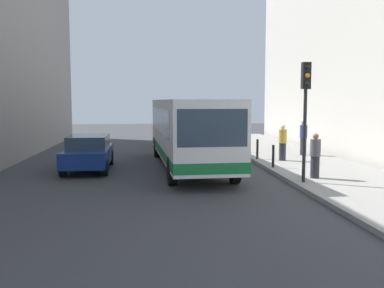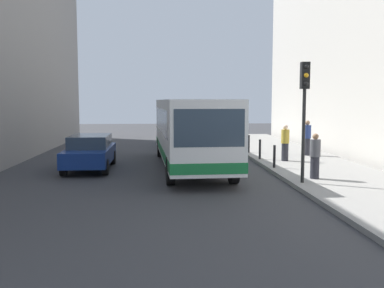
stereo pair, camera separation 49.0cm
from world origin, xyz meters
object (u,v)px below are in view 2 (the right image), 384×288
(bus, at_px, (189,129))
(car_beside_bus, at_px, (90,151))
(car_behind_bus, at_px, (184,134))
(pedestrian_mid_sidewalk, at_px, (285,143))
(bollard_far, at_px, (249,144))
(bollard_near, at_px, (274,156))
(pedestrian_near_signal, at_px, (315,156))
(bollard_mid, at_px, (260,149))
(pedestrian_far_sidewalk, at_px, (307,138))
(traffic_light, at_px, (304,99))

(bus, bearing_deg, car_beside_bus, 1.63)
(car_behind_bus, height_order, pedestrian_mid_sidewalk, pedestrian_mid_sidewalk)
(bollard_far, relative_size, pedestrian_mid_sidewalk, 0.56)
(bollard_near, xyz_separation_m, pedestrian_near_signal, (0.79, -2.64, 0.34))
(bus, xyz_separation_m, bollard_mid, (3.49, 1.37, -1.10))
(bollard_far, distance_m, pedestrian_near_signal, 8.09)
(car_behind_bus, bearing_deg, car_beside_bus, 62.14)
(bollard_near, xyz_separation_m, bollard_mid, (0.00, 2.70, 0.00))
(car_behind_bus, height_order, bollard_mid, car_behind_bus)
(bus, relative_size, bollard_mid, 11.72)
(bollard_near, distance_m, pedestrian_far_sidewalk, 4.87)
(bus, xyz_separation_m, pedestrian_far_sidewalk, (6.25, 2.66, -0.67))
(bollard_mid, distance_m, pedestrian_mid_sidewalk, 1.29)
(traffic_light, xyz_separation_m, bollard_far, (-0.10, 8.78, -2.38))
(pedestrian_mid_sidewalk, bearing_deg, pedestrian_far_sidewalk, -52.79)
(traffic_light, bearing_deg, car_behind_bus, 103.59)
(bollard_near, bearing_deg, bollard_far, 90.00)
(car_behind_bus, height_order, bollard_near, car_behind_bus)
(bus, distance_m, traffic_light, 6.06)
(pedestrian_near_signal, relative_size, pedestrian_mid_sidewalk, 0.97)
(bollard_mid, relative_size, pedestrian_mid_sidewalk, 0.56)
(bollard_far, bearing_deg, traffic_light, -89.35)
(traffic_light, bearing_deg, bollard_far, 90.65)
(bollard_far, relative_size, pedestrian_near_signal, 0.58)
(bollard_far, distance_m, pedestrian_mid_sidewalk, 3.53)
(pedestrian_near_signal, distance_m, pedestrian_mid_sidewalk, 4.69)
(bollard_near, xyz_separation_m, pedestrian_far_sidewalk, (2.76, 3.99, 0.43))
(pedestrian_mid_sidewalk, bearing_deg, pedestrian_near_signal, 165.45)
(car_beside_bus, xyz_separation_m, bollard_near, (7.80, -0.99, -0.16))
(bollard_mid, distance_m, bollard_far, 2.70)
(car_beside_bus, height_order, bollard_mid, car_beside_bus)
(car_behind_bus, xyz_separation_m, bollard_far, (3.27, -5.16, -0.16))
(car_beside_bus, bearing_deg, bollard_far, -151.22)
(car_beside_bus, relative_size, traffic_light, 1.08)
(bollard_mid, bearing_deg, pedestrian_far_sidewalk, 25.16)
(car_beside_bus, xyz_separation_m, pedestrian_near_signal, (8.59, -3.64, 0.18))
(bollard_far, bearing_deg, pedestrian_near_signal, -84.41)
(pedestrian_mid_sidewalk, bearing_deg, bollard_near, 141.53)
(bollard_far, bearing_deg, bus, -130.66)
(car_behind_bus, relative_size, bollard_far, 4.71)
(traffic_light, bearing_deg, bollard_near, 91.69)
(car_behind_bus, height_order, pedestrian_far_sidewalk, pedestrian_far_sidewalk)
(bollard_mid, distance_m, pedestrian_near_signal, 5.41)
(pedestrian_far_sidewalk, bearing_deg, car_beside_bus, -26.16)
(bollard_mid, bearing_deg, car_behind_bus, 112.58)
(car_behind_bus, distance_m, traffic_light, 14.51)
(car_behind_bus, distance_m, pedestrian_near_signal, 13.81)
(pedestrian_near_signal, height_order, pedestrian_far_sidewalk, pedestrian_far_sidewalk)
(pedestrian_far_sidewalk, bearing_deg, bus, -18.93)
(bus, distance_m, car_behind_bus, 9.28)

